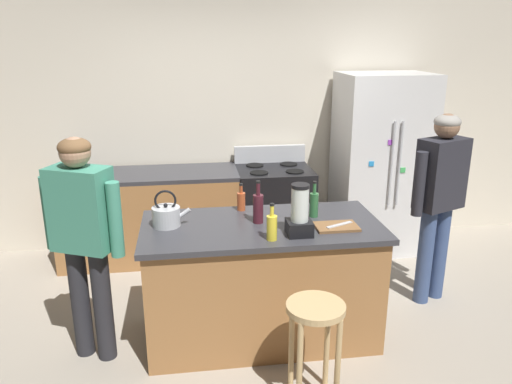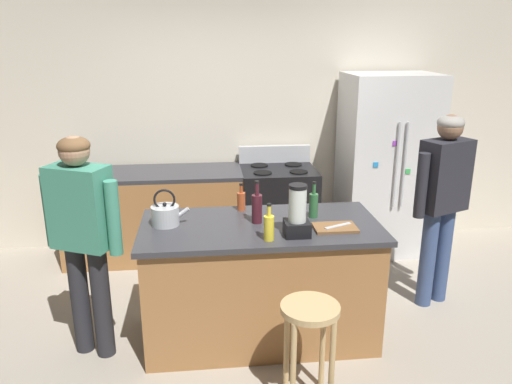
# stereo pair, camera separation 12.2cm
# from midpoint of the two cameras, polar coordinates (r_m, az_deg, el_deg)

# --- Properties ---
(ground_plane) EXTENTS (14.00, 14.00, 0.00)m
(ground_plane) POSITION_cam_midpoint_polar(r_m,az_deg,el_deg) (4.03, -0.28, -15.88)
(ground_plane) COLOR #9E9384
(back_wall) EXTENTS (8.00, 0.10, 2.70)m
(back_wall) POSITION_cam_midpoint_polar(r_m,az_deg,el_deg) (5.38, -3.16, 8.18)
(back_wall) COLOR beige
(back_wall) RESTS_ON ground_plane
(kitchen_island) EXTENTS (1.73, 0.84, 0.91)m
(kitchen_island) POSITION_cam_midpoint_polar(r_m,az_deg,el_deg) (3.80, -0.29, -10.10)
(kitchen_island) COLOR #9E6B3D
(kitchen_island) RESTS_ON ground_plane
(back_counter_run) EXTENTS (2.00, 0.64, 0.91)m
(back_counter_run) POSITION_cam_midpoint_polar(r_m,az_deg,el_deg) (5.20, -11.42, -2.65)
(back_counter_run) COLOR #9E6B3D
(back_counter_run) RESTS_ON ground_plane
(refrigerator) EXTENTS (0.90, 0.73, 1.86)m
(refrigerator) POSITION_cam_midpoint_polar(r_m,az_deg,el_deg) (5.37, 13.38, 3.12)
(refrigerator) COLOR silver
(refrigerator) RESTS_ON ground_plane
(stove_range) EXTENTS (0.76, 0.65, 1.09)m
(stove_range) POSITION_cam_midpoint_polar(r_m,az_deg,el_deg) (5.23, 1.37, -2.06)
(stove_range) COLOR black
(stove_range) RESTS_ON ground_plane
(person_by_island_left) EXTENTS (0.58, 0.36, 1.60)m
(person_by_island_left) POSITION_cam_midpoint_polar(r_m,az_deg,el_deg) (3.57, -20.03, -4.12)
(person_by_island_left) COLOR #26262B
(person_by_island_left) RESTS_ON ground_plane
(person_by_sink_right) EXTENTS (0.58, 0.36, 1.63)m
(person_by_sink_right) POSITION_cam_midpoint_polar(r_m,az_deg,el_deg) (4.36, 19.45, 0.05)
(person_by_sink_right) COLOR #384C7A
(person_by_sink_right) RESTS_ON ground_plane
(bar_stool) EXTENTS (0.36, 0.36, 0.68)m
(bar_stool) POSITION_cam_midpoint_polar(r_m,az_deg,el_deg) (3.15, 5.60, -15.07)
(bar_stool) COLOR tan
(bar_stool) RESTS_ON ground_plane
(blender_appliance) EXTENTS (0.17, 0.17, 0.36)m
(blender_appliance) POSITION_cam_midpoint_polar(r_m,az_deg,el_deg) (3.38, 3.97, -2.48)
(blender_appliance) COLOR black
(blender_appliance) RESTS_ON kitchen_island
(bottle_cooking_sauce) EXTENTS (0.06, 0.06, 0.22)m
(bottle_cooking_sauce) POSITION_cam_midpoint_polar(r_m,az_deg,el_deg) (3.87, -2.61, -0.99)
(bottle_cooking_sauce) COLOR #B24C26
(bottle_cooking_sauce) RESTS_ON kitchen_island
(bottle_olive_oil) EXTENTS (0.07, 0.07, 0.28)m
(bottle_olive_oil) POSITION_cam_midpoint_polar(r_m,az_deg,el_deg) (3.74, 5.70, -1.35)
(bottle_olive_oil) COLOR #2D6638
(bottle_olive_oil) RESTS_ON kitchen_island
(bottle_soda) EXTENTS (0.07, 0.07, 0.26)m
(bottle_soda) POSITION_cam_midpoint_polar(r_m,az_deg,el_deg) (3.31, 0.76, -3.98)
(bottle_soda) COLOR yellow
(bottle_soda) RESTS_ON kitchen_island
(bottle_wine) EXTENTS (0.08, 0.08, 0.32)m
(bottle_wine) POSITION_cam_midpoint_polar(r_m,az_deg,el_deg) (3.60, -0.73, -1.77)
(bottle_wine) COLOR #471923
(bottle_wine) RESTS_ON kitchen_island
(tea_kettle) EXTENTS (0.28, 0.20, 0.27)m
(tea_kettle) POSITION_cam_midpoint_polar(r_m,az_deg,el_deg) (3.62, -11.14, -2.65)
(tea_kettle) COLOR #B7BABF
(tea_kettle) RESTS_ON kitchen_island
(cutting_board) EXTENTS (0.30, 0.20, 0.02)m
(cutting_board) POSITION_cam_midpoint_polar(r_m,az_deg,el_deg) (3.57, 8.20, -3.94)
(cutting_board) COLOR brown
(cutting_board) RESTS_ON kitchen_island
(chef_knife) EXTENTS (0.21, 0.12, 0.01)m
(chef_knife) POSITION_cam_midpoint_polar(r_m,az_deg,el_deg) (3.57, 8.51, -3.72)
(chef_knife) COLOR #B7BABF
(chef_knife) RESTS_ON cutting_board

